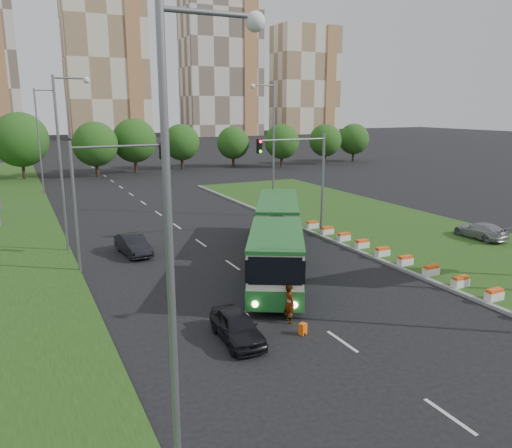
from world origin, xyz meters
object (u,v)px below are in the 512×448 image
traffic_mast_left (101,184)px  car_left_far (133,245)px  car_left_near (237,326)px  traffic_mast_median (305,169)px  shopping_trolley (303,329)px  car_median (480,230)px  articulated_bus (271,236)px  pedestrian (289,304)px

traffic_mast_left → car_left_far: traffic_mast_left is taller
car_left_near → car_left_far: 15.18m
traffic_mast_median → shopping_trolley: (-8.96, -14.66, -5.09)m
traffic_mast_left → car_median: bearing=-11.8°
articulated_bus → car_left_near: bearing=-96.1°
traffic_mast_median → car_left_near: size_ratio=2.07×
car_left_near → pedestrian: 3.07m
traffic_mast_median → car_left_near: (-11.84, -13.92, -4.69)m
car_median → shopping_trolley: size_ratio=8.16×
articulated_bus → car_median: bearing=22.9°
traffic_mast_left → pedestrian: 14.46m
traffic_mast_median → traffic_mast_left: bearing=-176.2°
traffic_mast_median → shopping_trolley: 17.91m
car_median → car_left_far: bearing=-17.4°
traffic_mast_left → car_median: traffic_mast_left is taller
pedestrian → car_median: bearing=-73.6°
traffic_mast_left → shopping_trolley: (6.20, -13.66, -5.09)m
car_left_near → shopping_trolley: size_ratio=7.35×
car_left_far → shopping_trolley: (4.02, -15.88, -0.43)m
car_left_far → car_median: 25.89m
car_left_near → traffic_mast_median: bearing=52.7°
articulated_bus → car_left_far: (-7.56, 6.00, -1.14)m
articulated_bus → pedestrian: 9.18m
car_left_far → traffic_mast_left: bearing=-140.8°
pedestrian → car_left_far: bearing=14.4°
traffic_mast_left → articulated_bus: 11.03m
pedestrian → car_left_near: bearing=101.2°
traffic_mast_median → articulated_bus: traffic_mast_median is taller
traffic_mast_median → articulated_bus: (-5.42, -4.78, -3.52)m
traffic_mast_left → car_left_near: bearing=-75.6°
traffic_mast_median → shopping_trolley: traffic_mast_median is taller
car_left_near → car_median: 24.65m
traffic_mast_left → pedestrian: (6.30, -12.24, -4.42)m
traffic_mast_median → car_left_far: (-12.98, 1.22, -4.66)m
traffic_mast_left → car_left_far: size_ratio=1.91×
car_left_far → shopping_trolley: 16.39m
car_left_near → traffic_mast_left: bearing=107.5°
traffic_mast_median → shopping_trolley: bearing=-121.4°
traffic_mast_median → articulated_bus: bearing=-138.6°
articulated_bus → traffic_mast_left: bearing=-172.2°
traffic_mast_median → traffic_mast_left: size_ratio=1.00×
car_left_far → car_median: car_median is taller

